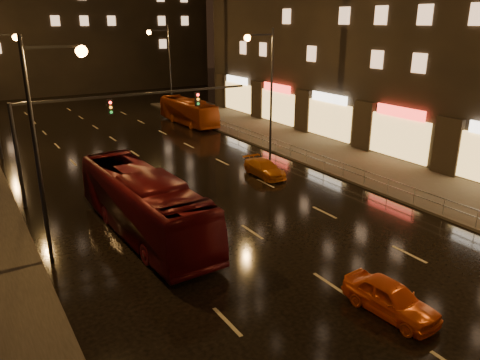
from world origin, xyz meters
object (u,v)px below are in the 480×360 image
object	(u,v)px
bus_curb	(188,112)
taxi_near	(391,298)
bus_red	(144,203)
taxi_far	(265,168)

from	to	relation	value
bus_curb	taxi_near	bearing A→B (deg)	-105.14
bus_red	bus_curb	xyz separation A→B (m)	(13.80, 23.51, -0.33)
bus_red	bus_curb	bearing A→B (deg)	57.59
bus_red	taxi_far	xyz separation A→B (m)	(10.67, 4.60, -1.09)
bus_curb	taxi_far	world-z (taller)	bus_curb
bus_curb	taxi_far	xyz separation A→B (m)	(-3.13, -18.91, -0.77)
taxi_near	taxi_far	world-z (taller)	taxi_near
taxi_near	bus_curb	bearing A→B (deg)	72.05
taxi_near	taxi_far	size ratio (longest dim) A/B	0.97
taxi_far	bus_curb	bearing A→B (deg)	82.00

